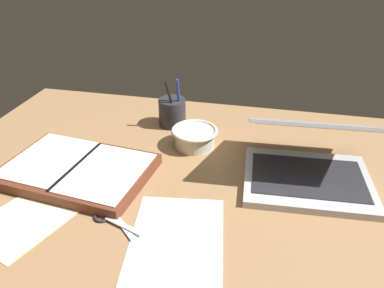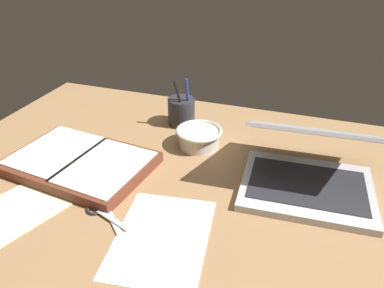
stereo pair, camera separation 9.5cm
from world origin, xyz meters
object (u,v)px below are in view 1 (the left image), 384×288
bowl (195,137)px  scissors (111,217)px  pen_cup (172,112)px  laptop (309,160)px  planner (77,170)px

bowl → scissors: (-11.28, -34.19, -2.71)cm
pen_cup → laptop: bearing=-27.3°
scissors → laptop: bearing=62.3°
bowl → planner: bowl is taller
laptop → scissors: size_ratio=2.59×
pen_cup → planner: pen_cup is taller
laptop → pen_cup: 45.59cm
bowl → planner: size_ratio=0.34×
pen_cup → scissors: 46.04cm
bowl → planner: 33.41cm
laptop → planner: (-56.89, -11.55, -3.64)cm
laptop → scissors: laptop is taller
planner → laptop: bearing=18.1°
laptop → bowl: size_ratio=2.42×
pen_cup → planner: bearing=-116.8°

